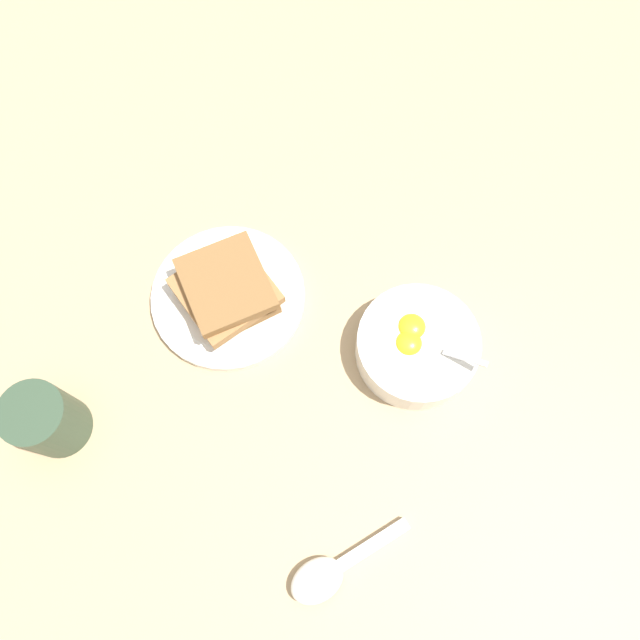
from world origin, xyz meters
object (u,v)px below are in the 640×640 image
(egg_bowl, at_px, (417,346))
(drinking_cup, at_px, (46,420))
(toast_sandwich, at_px, (227,289))
(soup_spoon, at_px, (327,574))
(toast_plate, at_px, (228,297))

(egg_bowl, relative_size, drinking_cup, 1.67)
(egg_bowl, distance_m, drinking_cup, 0.45)
(toast_sandwich, xyz_separation_m, drinking_cup, (0.23, -0.13, 0.01))
(soup_spoon, distance_m, drinking_cup, 0.37)
(egg_bowl, xyz_separation_m, drinking_cup, (0.24, -0.38, 0.02))
(toast_sandwich, distance_m, drinking_cup, 0.26)
(egg_bowl, height_order, soup_spoon, egg_bowl)
(toast_plate, height_order, soup_spoon, soup_spoon)
(toast_plate, relative_size, soup_spoon, 1.47)
(egg_bowl, bearing_deg, toast_sandwich, -86.68)
(toast_sandwich, bearing_deg, egg_bowl, 93.32)
(toast_plate, distance_m, drinking_cup, 0.26)
(toast_plate, xyz_separation_m, toast_sandwich, (0.00, 0.00, 0.03))
(soup_spoon, bearing_deg, toast_plate, -138.85)
(egg_bowl, xyz_separation_m, soup_spoon, (0.28, -0.01, -0.01))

